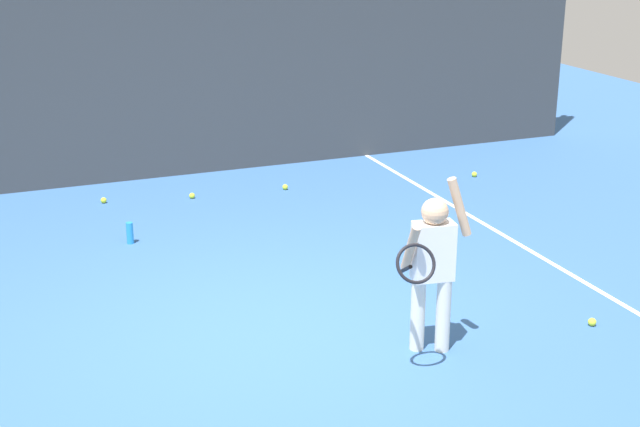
# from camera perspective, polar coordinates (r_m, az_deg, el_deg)

# --- Properties ---
(ground_plane) EXTENTS (20.00, 20.00, 0.00)m
(ground_plane) POSITION_cam_1_polar(r_m,az_deg,el_deg) (7.20, -3.09, -7.46)
(ground_plane) COLOR #335B93
(court_line_sideline) EXTENTS (0.05, 9.00, 0.00)m
(court_line_sideline) POSITION_cam_1_polar(r_m,az_deg,el_deg) (9.25, 12.25, -1.76)
(court_line_sideline) COLOR white
(court_line_sideline) RESTS_ON ground
(back_fence_windscreen) EXTENTS (11.94, 0.08, 3.71)m
(back_fence_windscreen) POSITION_cam_1_polar(r_m,az_deg,el_deg) (11.04, -11.21, 11.52)
(back_fence_windscreen) COLOR #383D42
(back_fence_windscreen) RESTS_ON ground
(fence_post_1) EXTENTS (0.09, 0.09, 3.86)m
(fence_post_1) POSITION_cam_1_polar(r_m,az_deg,el_deg) (11.09, -11.29, 11.94)
(fence_post_1) COLOR slate
(fence_post_1) RESTS_ON ground
(fence_post_2) EXTENTS (0.09, 0.09, 3.86)m
(fence_post_2) POSITION_cam_1_polar(r_m,az_deg,el_deg) (13.44, 14.52, 12.85)
(fence_post_2) COLOR slate
(fence_post_2) RESTS_ON ground
(tennis_player) EXTENTS (0.79, 0.57, 1.35)m
(tennis_player) POSITION_cam_1_polar(r_m,az_deg,el_deg) (6.65, 7.11, -3.03)
(tennis_player) COLOR silver
(tennis_player) RESTS_ON ground
(water_bottle) EXTENTS (0.07, 0.07, 0.22)m
(water_bottle) POSITION_cam_1_polar(r_m,az_deg,el_deg) (9.17, -11.95, -1.21)
(water_bottle) COLOR #268CD8
(water_bottle) RESTS_ON ground
(tennis_ball_0) EXTENTS (0.07, 0.07, 0.07)m
(tennis_ball_0) POSITION_cam_1_polar(r_m,az_deg,el_deg) (11.39, 9.74, 2.46)
(tennis_ball_0) COLOR #CCE033
(tennis_ball_0) RESTS_ON ground
(tennis_ball_1) EXTENTS (0.07, 0.07, 0.07)m
(tennis_ball_1) POSITION_cam_1_polar(r_m,az_deg,el_deg) (10.72, -2.22, 1.69)
(tennis_ball_1) COLOR #CCE033
(tennis_ball_1) RESTS_ON ground
(tennis_ball_2) EXTENTS (0.07, 0.07, 0.07)m
(tennis_ball_2) POSITION_cam_1_polar(r_m,az_deg,el_deg) (10.49, -8.11, 1.13)
(tennis_ball_2) COLOR #CCE033
(tennis_ball_2) RESTS_ON ground
(tennis_ball_4) EXTENTS (0.07, 0.07, 0.07)m
(tennis_ball_4) POSITION_cam_1_polar(r_m,az_deg,el_deg) (7.59, 16.85, -6.59)
(tennis_ball_4) COLOR #CCE033
(tennis_ball_4) RESTS_ON ground
(tennis_ball_6) EXTENTS (0.07, 0.07, 0.07)m
(tennis_ball_6) POSITION_cam_1_polar(r_m,az_deg,el_deg) (10.52, -13.54, 0.82)
(tennis_ball_6) COLOR #CCE033
(tennis_ball_6) RESTS_ON ground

